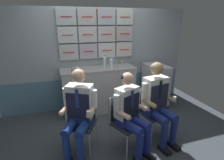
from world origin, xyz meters
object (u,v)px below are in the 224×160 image
at_px(crew_member_left, 79,110).
at_px(crew_member_right, 131,111).
at_px(folding_chair_by_counter, 151,107).
at_px(crew_member_by_counter, 158,99).
at_px(folding_chair_left, 83,116).
at_px(water_bottle_short, 105,62).
at_px(folding_chair_right, 123,116).
at_px(espresso_cup_small, 73,70).
at_px(service_trolley, 155,84).

distance_m(crew_member_left, crew_member_right, 0.74).
height_order(folding_chair_by_counter, crew_member_by_counter, crew_member_by_counter).
xyz_separation_m(folding_chair_left, crew_member_right, (0.64, -0.35, 0.15)).
xyz_separation_m(folding_chair_left, water_bottle_short, (0.65, 1.07, 0.56)).
distance_m(folding_chair_left, crew_member_right, 0.74).
xyz_separation_m(folding_chair_right, water_bottle_short, (0.08, 1.28, 0.56)).
distance_m(folding_chair_left, water_bottle_short, 1.38).
xyz_separation_m(crew_member_right, folding_chair_by_counter, (0.50, 0.30, -0.15)).
bearing_deg(crew_member_right, folding_chair_right, 114.02).
bearing_deg(crew_member_left, crew_member_by_counter, -3.09).
bearing_deg(espresso_cup_small, folding_chair_right, -62.25).
bearing_deg(folding_chair_left, folding_chair_right, -19.84).
xyz_separation_m(service_trolley, folding_chair_right, (-1.25, -1.12, 0.00)).
height_order(folding_chair_right, espresso_cup_small, espresso_cup_small).
relative_size(service_trolley, water_bottle_short, 3.76).
bearing_deg(service_trolley, espresso_cup_small, 179.72).
bearing_deg(crew_member_left, crew_member_right, -16.71).
relative_size(crew_member_left, crew_member_right, 1.04).
distance_m(crew_member_by_counter, water_bottle_short, 1.42).
bearing_deg(crew_member_by_counter, crew_member_left, 176.91).
bearing_deg(crew_member_by_counter, folding_chair_right, 179.78).
distance_m(service_trolley, water_bottle_short, 1.30).
xyz_separation_m(water_bottle_short, espresso_cup_small, (-0.68, -0.15, -0.08)).
bearing_deg(water_bottle_short, crew_member_by_counter, -68.26).
distance_m(folding_chair_left, crew_member_left, 0.25).
height_order(folding_chair_right, crew_member_by_counter, crew_member_by_counter).
bearing_deg(folding_chair_by_counter, crew_member_right, -148.99).
distance_m(folding_chair_left, espresso_cup_small, 1.05).
xyz_separation_m(crew_member_right, espresso_cup_small, (-0.66, 1.28, 0.33)).
relative_size(folding_chair_right, folding_chair_by_counter, 1.00).
bearing_deg(folding_chair_right, water_bottle_short, 86.22).
bearing_deg(service_trolley, folding_chair_by_counter, -125.00).
relative_size(crew_member_right, espresso_cup_small, 14.66).
bearing_deg(water_bottle_short, folding_chair_left, -121.38).
xyz_separation_m(crew_member_right, crew_member_by_counter, (0.53, 0.15, 0.05)).
distance_m(folding_chair_left, folding_chair_right, 0.61).
distance_m(crew_member_by_counter, espresso_cup_small, 1.67).
bearing_deg(water_bottle_short, service_trolley, -7.59).
bearing_deg(folding_chair_left, crew_member_left, -117.66).
bearing_deg(folding_chair_by_counter, water_bottle_short, 113.20).
bearing_deg(crew_member_left, folding_chair_left, 62.34).
height_order(crew_member_by_counter, espresso_cup_small, crew_member_by_counter).
distance_m(service_trolley, crew_member_by_counter, 1.32).
relative_size(folding_chair_right, crew_member_right, 0.68).
xyz_separation_m(folding_chair_by_counter, espresso_cup_small, (-1.16, 0.98, 0.49)).
height_order(folding_chair_left, folding_chair_right, same).
bearing_deg(crew_member_left, espresso_cup_small, 87.44).
height_order(folding_chair_left, espresso_cup_small, espresso_cup_small).
xyz_separation_m(service_trolley, folding_chair_by_counter, (-0.68, -0.97, 0.00)).
relative_size(folding_chair_by_counter, crew_member_by_counter, 0.65).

